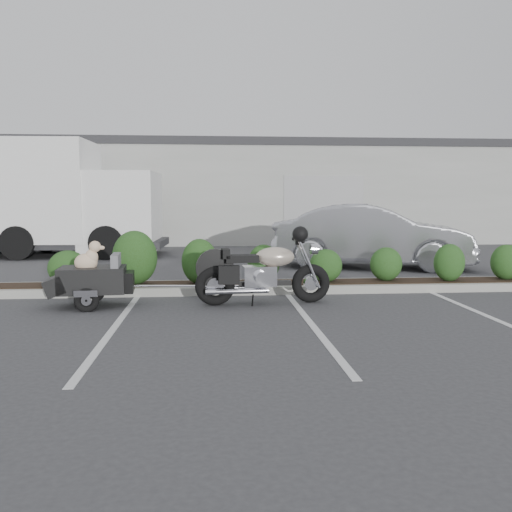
{
  "coord_description": "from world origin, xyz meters",
  "views": [
    {
      "loc": [
        -0.18,
        -7.92,
        1.73
      ],
      "look_at": [
        0.59,
        1.4,
        0.75
      ],
      "focal_mm": 38.0,
      "sensor_mm": 36.0,
      "label": 1
    }
  ],
  "objects": [
    {
      "name": "sedan",
      "position": [
        3.87,
        5.46,
        0.81
      ],
      "size": [
        5.17,
        2.98,
        1.61
      ],
      "primitive_type": "imported",
      "rotation": [
        0.0,
        0.0,
        1.29
      ],
      "color": "#A1A2A8",
      "rests_on": "ground"
    },
    {
      "name": "building",
      "position": [
        0.0,
        17.0,
        2.0
      ],
      "size": [
        26.0,
        10.0,
        4.0
      ],
      "primitive_type": "cube",
      "color": "#9EA099",
      "rests_on": "ground"
    },
    {
      "name": "motorcycle",
      "position": [
        0.68,
        0.9,
        0.52
      ],
      "size": [
        2.28,
        0.8,
        1.31
      ],
      "rotation": [
        0.0,
        0.0,
        0.08
      ],
      "color": "black",
      "rests_on": "ground"
    },
    {
      "name": "ground",
      "position": [
        0.0,
        0.0,
        0.0
      ],
      "size": [
        90.0,
        90.0,
        0.0
      ],
      "primitive_type": "plane",
      "color": "#38383A",
      "rests_on": "ground"
    },
    {
      "name": "delivery_truck",
      "position": [
        -5.46,
        9.18,
        1.67
      ],
      "size": [
        7.7,
        2.93,
        3.48
      ],
      "rotation": [
        0.0,
        0.0,
        -0.04
      ],
      "color": "white",
      "rests_on": "ground"
    },
    {
      "name": "pet_trailer",
      "position": [
        -2.11,
        0.92,
        0.46
      ],
      "size": [
        1.82,
        1.02,
        1.08
      ],
      "rotation": [
        0.0,
        0.0,
        0.08
      ],
      "color": "black",
      "rests_on": "ground"
    },
    {
      "name": "dumpster",
      "position": [
        -3.28,
        9.15,
        0.61
      ],
      "size": [
        2.0,
        1.53,
        1.2
      ],
      "rotation": [
        0.0,
        0.0,
        -0.17
      ],
      "color": "navy",
      "rests_on": "ground"
    },
    {
      "name": "planter_kerb",
      "position": [
        1.0,
        2.2,
        0.07
      ],
      "size": [
        12.0,
        1.0,
        0.15
      ],
      "primitive_type": "cube",
      "color": "#9E9E93",
      "rests_on": "ground"
    }
  ]
}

